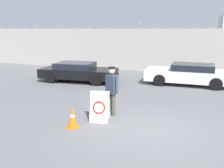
% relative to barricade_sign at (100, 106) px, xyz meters
% --- Properties ---
extents(ground_plane, '(90.00, 90.00, 0.00)m').
position_rel_barricade_sign_xyz_m(ground_plane, '(1.71, -0.14, -0.52)').
color(ground_plane, slate).
extents(perimeter_wall, '(36.00, 0.30, 3.60)m').
position_rel_barricade_sign_xyz_m(perimeter_wall, '(1.71, 11.01, 1.07)').
color(perimeter_wall, '#ADA8A0').
rests_on(perimeter_wall, ground_plane).
extents(barricade_sign, '(0.76, 0.77, 1.04)m').
position_rel_barricade_sign_xyz_m(barricade_sign, '(0.00, 0.00, 0.00)').
color(barricade_sign, white).
rests_on(barricade_sign, ground_plane).
extents(security_guard, '(0.59, 0.59, 1.79)m').
position_rel_barricade_sign_xyz_m(security_guard, '(0.19, 0.67, 0.49)').
color(security_guard, '#514C42').
rests_on(security_guard, ground_plane).
extents(traffic_cone_near, '(0.35, 0.35, 0.67)m').
position_rel_barricade_sign_xyz_m(traffic_cone_near, '(-0.58, -0.87, -0.18)').
color(traffic_cone_near, orange).
rests_on(traffic_cone_near, ground_plane).
extents(parked_car_front_coupe, '(4.65, 2.36, 1.14)m').
position_rel_barricade_sign_xyz_m(parked_car_front_coupe, '(-3.86, 5.73, 0.08)').
color(parked_car_front_coupe, black).
rests_on(parked_car_front_coupe, ground_plane).
extents(parked_car_rear_sedan, '(4.70, 1.98, 1.20)m').
position_rel_barricade_sign_xyz_m(parked_car_rear_sedan, '(2.49, 7.02, 0.10)').
color(parked_car_rear_sedan, black).
rests_on(parked_car_rear_sedan, ground_plane).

